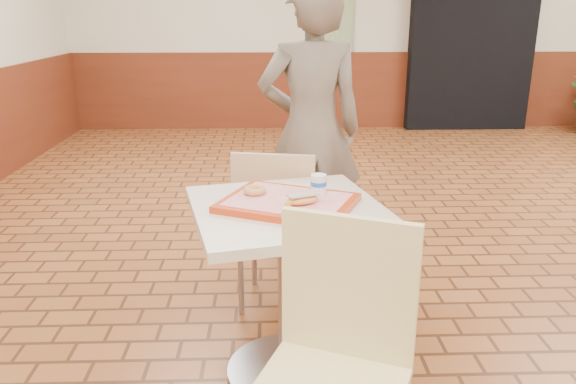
{
  "coord_description": "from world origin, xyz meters",
  "views": [
    {
      "loc": [
        -1.45,
        -2.53,
        1.52
      ],
      "look_at": [
        -1.37,
        -0.43,
        0.84
      ],
      "focal_mm": 35.0,
      "sensor_mm": 36.0,
      "label": 1
    }
  ],
  "objects_px": {
    "serving_tray": "(288,203)",
    "long_john_donut": "(302,200)",
    "chair_main_front": "(336,356)",
    "customer": "(311,131)",
    "chair_main_back": "(277,222)",
    "paper_cup": "(319,184)",
    "main_table": "(288,265)",
    "ring_donut": "(254,190)"
  },
  "relations": [
    {
      "from": "serving_tray",
      "to": "long_john_donut",
      "type": "relative_size",
      "value": 3.36
    },
    {
      "from": "chair_main_front",
      "to": "customer",
      "type": "distance_m",
      "value": 1.8
    },
    {
      "from": "chair_main_back",
      "to": "customer",
      "type": "relative_size",
      "value": 0.52
    },
    {
      "from": "customer",
      "to": "paper_cup",
      "type": "distance_m",
      "value": 1.07
    },
    {
      "from": "main_table",
      "to": "serving_tray",
      "type": "height_order",
      "value": "serving_tray"
    },
    {
      "from": "chair_main_front",
      "to": "main_table",
      "type": "bearing_deg",
      "value": 123.71
    },
    {
      "from": "main_table",
      "to": "ring_donut",
      "type": "xyz_separation_m",
      "value": [
        -0.13,
        0.07,
        0.3
      ]
    },
    {
      "from": "customer",
      "to": "long_john_donut",
      "type": "distance_m",
      "value": 1.2
    },
    {
      "from": "main_table",
      "to": "paper_cup",
      "type": "relative_size",
      "value": 9.62
    },
    {
      "from": "chair_main_front",
      "to": "chair_main_back",
      "type": "relative_size",
      "value": 1.07
    },
    {
      "from": "long_john_donut",
      "to": "paper_cup",
      "type": "xyz_separation_m",
      "value": [
        0.08,
        0.13,
        0.02
      ]
    },
    {
      "from": "main_table",
      "to": "ring_donut",
      "type": "relative_size",
      "value": 8.24
    },
    {
      "from": "long_john_donut",
      "to": "serving_tray",
      "type": "bearing_deg",
      "value": 127.34
    },
    {
      "from": "chair_main_back",
      "to": "ring_donut",
      "type": "distance_m",
      "value": 0.62
    },
    {
      "from": "serving_tray",
      "to": "paper_cup",
      "type": "xyz_separation_m",
      "value": [
        0.13,
        0.06,
        0.06
      ]
    },
    {
      "from": "chair_main_front",
      "to": "long_john_donut",
      "type": "relative_size",
      "value": 6.36
    },
    {
      "from": "customer",
      "to": "main_table",
      "type": "bearing_deg",
      "value": 74.98
    },
    {
      "from": "chair_main_front",
      "to": "ring_donut",
      "type": "xyz_separation_m",
      "value": [
        -0.26,
        0.72,
        0.3
      ]
    },
    {
      "from": "customer",
      "to": "chair_main_back",
      "type": "bearing_deg",
      "value": 62.58
    },
    {
      "from": "chair_main_back",
      "to": "paper_cup",
      "type": "xyz_separation_m",
      "value": [
        0.16,
        -0.52,
        0.36
      ]
    },
    {
      "from": "main_table",
      "to": "ring_donut",
      "type": "distance_m",
      "value": 0.34
    },
    {
      "from": "ring_donut",
      "to": "long_john_donut",
      "type": "xyz_separation_m",
      "value": [
        0.18,
        -0.14,
        0.0
      ]
    },
    {
      "from": "serving_tray",
      "to": "paper_cup",
      "type": "relative_size",
      "value": 6.12
    },
    {
      "from": "main_table",
      "to": "customer",
      "type": "bearing_deg",
      "value": 81.14
    },
    {
      "from": "customer",
      "to": "paper_cup",
      "type": "relative_size",
      "value": 20.96
    },
    {
      "from": "main_table",
      "to": "long_john_donut",
      "type": "distance_m",
      "value": 0.32
    },
    {
      "from": "customer",
      "to": "ring_donut",
      "type": "xyz_separation_m",
      "value": [
        -0.31,
        -1.05,
        -0.02
      ]
    },
    {
      "from": "serving_tray",
      "to": "long_john_donut",
      "type": "height_order",
      "value": "long_john_donut"
    },
    {
      "from": "main_table",
      "to": "customer",
      "type": "distance_m",
      "value": 1.19
    },
    {
      "from": "customer",
      "to": "paper_cup",
      "type": "height_order",
      "value": "customer"
    },
    {
      "from": "paper_cup",
      "to": "serving_tray",
      "type": "bearing_deg",
      "value": -153.67
    },
    {
      "from": "main_table",
      "to": "customer",
      "type": "relative_size",
      "value": 0.46
    },
    {
      "from": "paper_cup",
      "to": "ring_donut",
      "type": "bearing_deg",
      "value": 177.66
    },
    {
      "from": "paper_cup",
      "to": "main_table",
      "type": "bearing_deg",
      "value": -153.67
    },
    {
      "from": "chair_main_front",
      "to": "long_john_donut",
      "type": "xyz_separation_m",
      "value": [
        -0.07,
        0.58,
        0.31
      ]
    },
    {
      "from": "serving_tray",
      "to": "paper_cup",
      "type": "bearing_deg",
      "value": 26.33
    },
    {
      "from": "serving_tray",
      "to": "long_john_donut",
      "type": "distance_m",
      "value": 0.09
    },
    {
      "from": "chair_main_front",
      "to": "customer",
      "type": "xyz_separation_m",
      "value": [
        0.05,
        1.77,
        0.33
      ]
    },
    {
      "from": "chair_main_front",
      "to": "chair_main_back",
      "type": "distance_m",
      "value": 1.24
    },
    {
      "from": "main_table",
      "to": "paper_cup",
      "type": "height_order",
      "value": "paper_cup"
    },
    {
      "from": "long_john_donut",
      "to": "customer",
      "type": "bearing_deg",
      "value": 84.01
    },
    {
      "from": "chair_main_front",
      "to": "chair_main_back",
      "type": "xyz_separation_m",
      "value": [
        -0.16,
        1.23,
        -0.03
      ]
    }
  ]
}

